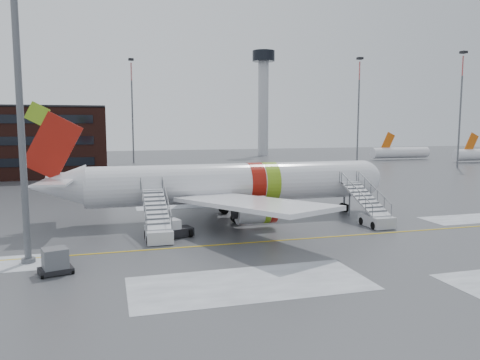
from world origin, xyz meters
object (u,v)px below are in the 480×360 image
object	(u,v)px
uld_container	(55,262)
airliner	(225,184)
airstair_aft	(157,226)
light_mast_near	(16,34)
pushback_tug	(174,229)
airstair_fwd	(372,213)

from	to	relation	value
uld_container	airliner	bearing A→B (deg)	43.95
airstair_aft	light_mast_near	distance (m)	17.00
pushback_tug	airliner	bearing A→B (deg)	47.31
airstair_fwd	airstair_aft	xyz separation A→B (m)	(-19.54, 0.00, 0.00)
airstair_fwd	light_mast_near	xyz separation A→B (m)	(-28.54, -4.21, 13.79)
uld_container	light_mast_near	distance (m)	14.55
airstair_aft	pushback_tug	bearing A→B (deg)	6.35
airstair_fwd	airliner	bearing A→B (deg)	152.01
airliner	pushback_tug	distance (m)	9.11
airstair_fwd	airstair_aft	size ratio (longest dim) A/B	1.00
uld_container	light_mast_near	xyz separation A→B (m)	(-2.01, 2.98, 14.10)
airstair_fwd	light_mast_near	size ratio (longest dim) A/B	0.27
pushback_tug	light_mast_near	bearing A→B (deg)	-157.15
light_mast_near	pushback_tug	bearing A→B (deg)	22.85
airliner	uld_container	size ratio (longest dim) A/B	15.34
airstair_aft	uld_container	distance (m)	10.04
airstair_fwd	pushback_tug	bearing A→B (deg)	179.53
airliner	airstair_aft	xyz separation A→B (m)	(-7.24, -6.54, -2.35)
airstair_aft	pushback_tug	xyz separation A→B (m)	(1.35, 0.15, -0.39)
uld_container	light_mast_near	size ratio (longest dim) A/B	0.08
airliner	uld_container	world-z (taller)	airliner
airliner	light_mast_near	distance (m)	22.59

